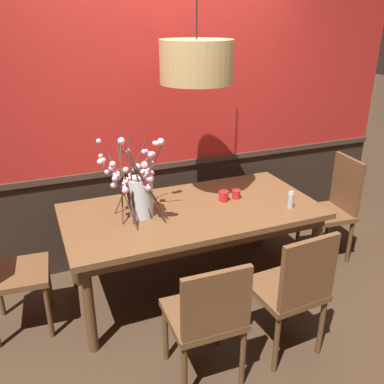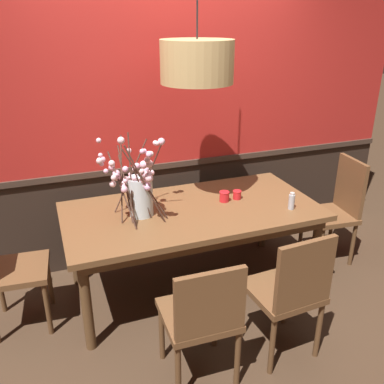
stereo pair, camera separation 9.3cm
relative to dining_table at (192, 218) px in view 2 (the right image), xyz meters
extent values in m
plane|color=#422D1E|center=(0.00, 0.00, -0.65)|extent=(24.00, 24.00, 0.00)
cube|color=#2D2119|center=(0.00, 0.70, -0.22)|extent=(4.59, 0.12, 0.86)
cube|color=#3E2E24|center=(0.00, 0.69, 0.23)|extent=(4.59, 0.14, 0.05)
cube|color=#B2231E|center=(0.00, 0.70, 1.22)|extent=(4.59, 0.12, 2.03)
cube|color=brown|center=(0.00, 0.00, 0.06)|extent=(1.97, 0.99, 0.04)
cube|color=brown|center=(0.00, 0.00, -0.01)|extent=(1.86, 0.88, 0.08)
cylinder|color=brown|center=(-0.89, -0.40, -0.31)|extent=(0.07, 0.07, 0.69)
cylinder|color=brown|center=(0.89, -0.40, -0.31)|extent=(0.07, 0.07, 0.69)
cylinder|color=brown|center=(-0.89, 0.40, -0.31)|extent=(0.07, 0.07, 0.69)
cylinder|color=brown|center=(0.89, 0.40, -0.31)|extent=(0.07, 0.07, 0.69)
cube|color=brown|center=(0.29, 0.85, -0.19)|extent=(0.47, 0.42, 0.04)
cube|color=brown|center=(0.31, 1.02, 0.08)|extent=(0.42, 0.07, 0.48)
cylinder|color=brown|center=(0.47, 0.68, -0.43)|extent=(0.04, 0.04, 0.45)
cylinder|color=brown|center=(0.09, 0.71, -0.43)|extent=(0.04, 0.04, 0.45)
cylinder|color=brown|center=(0.50, 1.00, -0.43)|extent=(0.04, 0.04, 0.45)
cylinder|color=brown|center=(0.12, 1.03, -0.43)|extent=(0.04, 0.04, 0.45)
cube|color=brown|center=(0.32, -0.84, -0.20)|extent=(0.45, 0.45, 0.04)
cube|color=brown|center=(0.33, -1.03, 0.05)|extent=(0.40, 0.06, 0.45)
cylinder|color=brown|center=(0.12, -0.67, -0.44)|extent=(0.04, 0.04, 0.43)
cylinder|color=brown|center=(0.49, -0.65, -0.44)|extent=(0.04, 0.04, 0.43)
cylinder|color=brown|center=(0.15, -1.03, -0.44)|extent=(0.04, 0.04, 0.43)
cylinder|color=brown|center=(0.51, -1.01, -0.44)|extent=(0.04, 0.04, 0.43)
cube|color=brown|center=(-1.31, 0.03, -0.20)|extent=(0.45, 0.45, 0.04)
cylinder|color=brown|center=(-1.12, 0.19, -0.44)|extent=(0.04, 0.04, 0.43)
cylinder|color=brown|center=(-1.15, -0.16, -0.44)|extent=(0.04, 0.04, 0.43)
cylinder|color=brown|center=(-1.47, 0.22, -0.44)|extent=(0.04, 0.04, 0.43)
cube|color=brown|center=(-0.28, -0.86, -0.20)|extent=(0.45, 0.44, 0.04)
cube|color=brown|center=(-0.29, -1.05, 0.02)|extent=(0.41, 0.05, 0.40)
cylinder|color=brown|center=(-0.46, -0.67, -0.44)|extent=(0.04, 0.04, 0.43)
cylinder|color=brown|center=(-0.09, -0.68, -0.44)|extent=(0.04, 0.04, 0.43)
cylinder|color=brown|center=(-0.47, -1.04, -0.44)|extent=(0.04, 0.04, 0.43)
cylinder|color=brown|center=(-0.10, -1.05, -0.44)|extent=(0.04, 0.04, 0.43)
cube|color=brown|center=(1.34, 0.00, -0.21)|extent=(0.42, 0.44, 0.04)
cube|color=brown|center=(1.51, -0.01, 0.06)|extent=(0.07, 0.39, 0.50)
cylinder|color=brown|center=(1.16, -0.15, -0.44)|extent=(0.04, 0.04, 0.42)
cylinder|color=brown|center=(1.19, 0.19, -0.44)|extent=(0.04, 0.04, 0.42)
cylinder|color=brown|center=(1.48, -0.19, -0.44)|extent=(0.04, 0.04, 0.42)
cylinder|color=brown|center=(1.51, 0.16, -0.44)|extent=(0.04, 0.04, 0.42)
cylinder|color=silver|center=(-0.39, 0.04, 0.23)|extent=(0.18, 0.18, 0.30)
cylinder|color=silver|center=(-0.39, 0.04, 0.11)|extent=(0.16, 0.16, 0.07)
cylinder|color=#472D23|center=(-0.50, -0.03, 0.32)|extent=(0.06, 0.23, 0.47)
sphere|color=#E6A7BD|center=(-0.53, -0.06, 0.34)|extent=(0.05, 0.05, 0.05)
sphere|color=#EDADC6|center=(-0.57, -0.01, 0.43)|extent=(0.05, 0.05, 0.05)
sphere|color=#F7B7BF|center=(-0.61, -0.09, 0.55)|extent=(0.04, 0.04, 0.04)
sphere|color=#F9ABCF|center=(-0.53, -0.05, 0.36)|extent=(0.03, 0.03, 0.03)
sphere|color=#EEAEC6|center=(-0.52, -0.06, 0.40)|extent=(0.03, 0.03, 0.03)
cylinder|color=#472D23|center=(-0.31, 0.12, 0.35)|extent=(0.15, 0.26, 0.54)
sphere|color=beige|center=(-0.22, 0.16, 0.58)|extent=(0.03, 0.03, 0.03)
sphere|color=#E8B5CD|center=(-0.18, 0.18, 0.59)|extent=(0.06, 0.06, 0.06)
sphere|color=#F6B4BE|center=(-0.28, 0.13, 0.36)|extent=(0.05, 0.05, 0.05)
sphere|color=#F9BBC4|center=(-0.23, 0.18, 0.58)|extent=(0.04, 0.04, 0.04)
cylinder|color=#472D23|center=(-0.50, 0.06, 0.33)|extent=(0.03, 0.30, 0.51)
sphere|color=#F1A8BF|center=(-0.66, 0.05, 0.57)|extent=(0.03, 0.03, 0.03)
sphere|color=#FCAEBE|center=(-0.50, 0.06, 0.33)|extent=(0.03, 0.03, 0.03)
sphere|color=#EDBDCA|center=(-0.50, 0.05, 0.34)|extent=(0.05, 0.05, 0.05)
sphere|color=#F7A8C1|center=(-0.65, 0.05, 0.54)|extent=(0.04, 0.04, 0.04)
sphere|color=#F0B7D3|center=(-0.58, 0.04, 0.49)|extent=(0.03, 0.03, 0.03)
sphere|color=#FAB6CE|center=(-0.56, 0.05, 0.43)|extent=(0.05, 0.05, 0.05)
cylinder|color=#472D23|center=(-0.40, -0.04, 0.30)|extent=(0.12, 0.02, 0.43)
sphere|color=#E5ABC1|center=(-0.37, -0.06, 0.47)|extent=(0.05, 0.05, 0.05)
sphere|color=#F5B1C8|center=(-0.38, -0.05, 0.39)|extent=(0.05, 0.05, 0.05)
sphere|color=#E9B6CB|center=(-0.39, -0.09, 0.45)|extent=(0.05, 0.05, 0.05)
sphere|color=beige|center=(-0.41, -0.10, 0.47)|extent=(0.04, 0.04, 0.04)
sphere|color=#F4A9C6|center=(-0.44, -0.09, 0.51)|extent=(0.04, 0.04, 0.04)
cylinder|color=#472D23|center=(-0.43, 0.16, 0.35)|extent=(0.29, 0.04, 0.54)
sphere|color=#F0ABCF|center=(-0.42, 0.17, 0.33)|extent=(0.04, 0.04, 0.04)
sphere|color=#F3B5CA|center=(-0.40, 0.16, 0.40)|extent=(0.03, 0.03, 0.03)
sphere|color=#FBAABD|center=(-0.43, 0.18, 0.36)|extent=(0.03, 0.03, 0.03)
sphere|color=#F2BCC9|center=(-0.42, 0.24, 0.52)|extent=(0.04, 0.04, 0.04)
cylinder|color=#472D23|center=(-0.38, -0.07, 0.36)|extent=(0.30, 0.06, 0.55)
sphere|color=#F7ADCF|center=(-0.39, -0.25, 0.64)|extent=(0.04, 0.04, 0.04)
sphere|color=#F6AEC2|center=(-0.41, -0.17, 0.55)|extent=(0.06, 0.06, 0.06)
sphere|color=#F5B3BC|center=(-0.39, -0.22, 0.59)|extent=(0.04, 0.04, 0.04)
sphere|color=#F9B2D1|center=(-0.36, -0.06, 0.35)|extent=(0.06, 0.06, 0.06)
sphere|color=#E9B3C6|center=(-0.36, -0.13, 0.46)|extent=(0.04, 0.04, 0.04)
sphere|color=#F9BBC2|center=(-0.38, -0.19, 0.55)|extent=(0.05, 0.05, 0.05)
cylinder|color=#472D23|center=(-0.46, 0.01, 0.40)|extent=(0.03, 0.13, 0.63)
sphere|color=beige|center=(-0.51, 0.04, 0.67)|extent=(0.05, 0.05, 0.05)
sphere|color=#F0B1C5|center=(-0.44, -0.01, 0.40)|extent=(0.04, 0.04, 0.04)
sphere|color=#E7A9C9|center=(-0.50, 0.00, 0.47)|extent=(0.04, 0.04, 0.04)
cylinder|color=#472D23|center=(-0.52, 0.08, 0.37)|extent=(0.10, 0.29, 0.57)
sphere|color=beige|center=(-0.49, 0.06, 0.37)|extent=(0.04, 0.04, 0.04)
sphere|color=#FCAECB|center=(-0.55, 0.06, 0.40)|extent=(0.05, 0.05, 0.05)
sphere|color=#E6ABBB|center=(-0.65, 0.11, 0.66)|extent=(0.04, 0.04, 0.04)
sphere|color=#EDA8C8|center=(-0.58, 0.12, 0.45)|extent=(0.05, 0.05, 0.05)
cylinder|color=#472D23|center=(-0.39, -0.13, 0.38)|extent=(0.27, 0.05, 0.59)
sphere|color=#EFB3BF|center=(-0.37, -0.15, 0.44)|extent=(0.06, 0.06, 0.06)
sphere|color=beige|center=(-0.38, -0.24, 0.64)|extent=(0.04, 0.04, 0.04)
sphere|color=#F4ACCB|center=(-0.42, -0.25, 0.66)|extent=(0.03, 0.03, 0.03)
sphere|color=#EEB4CE|center=(-0.39, -0.24, 0.63)|extent=(0.04, 0.04, 0.04)
sphere|color=#E6AAD0|center=(-0.38, -0.12, 0.36)|extent=(0.05, 0.05, 0.05)
sphere|color=#FBAAD2|center=(-0.43, -0.26, 0.67)|extent=(0.03, 0.03, 0.03)
cylinder|color=#472D23|center=(-0.54, -0.05, 0.33)|extent=(0.12, 0.29, 0.50)
sphere|color=#F8ABCE|center=(-0.67, -0.07, 0.55)|extent=(0.03, 0.03, 0.03)
sphere|color=beige|center=(-0.60, -0.06, 0.39)|extent=(0.05, 0.05, 0.05)
sphere|color=beige|center=(-0.60, -0.09, 0.45)|extent=(0.04, 0.04, 0.04)
sphere|color=#E8ADCE|center=(-0.65, -0.08, 0.50)|extent=(0.03, 0.03, 0.03)
sphere|color=beige|center=(-0.68, -0.08, 0.58)|extent=(0.04, 0.04, 0.04)
cylinder|color=red|center=(0.29, 0.04, 0.12)|extent=(0.08, 0.08, 0.08)
torus|color=red|center=(0.29, 0.04, 0.16)|extent=(0.08, 0.08, 0.01)
cylinder|color=silver|center=(0.29, 0.04, 0.11)|extent=(0.05, 0.05, 0.04)
cylinder|color=red|center=(0.41, 0.05, 0.11)|extent=(0.07, 0.07, 0.07)
torus|color=red|center=(0.41, 0.05, 0.15)|extent=(0.07, 0.07, 0.01)
cylinder|color=silver|center=(0.41, 0.05, 0.10)|extent=(0.05, 0.05, 0.04)
cylinder|color=#ADADB2|center=(0.72, -0.27, 0.14)|extent=(0.05, 0.05, 0.12)
cylinder|color=beige|center=(0.72, -0.27, 0.21)|extent=(0.04, 0.04, 0.02)
cylinder|color=tan|center=(0.07, 0.09, 1.16)|extent=(0.52, 0.52, 0.30)
sphere|color=#F9EAB7|center=(0.07, 0.09, 1.12)|extent=(0.14, 0.14, 0.14)
camera|label=1|loc=(-1.11, -2.71, 1.46)|focal=39.02mm
camera|label=2|loc=(-1.03, -2.74, 1.46)|focal=39.02mm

